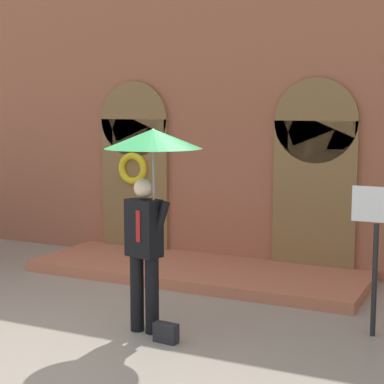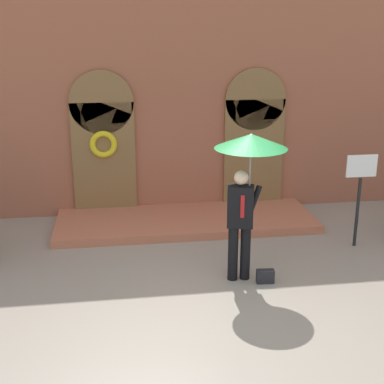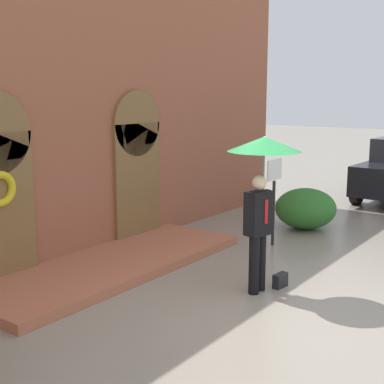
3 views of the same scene
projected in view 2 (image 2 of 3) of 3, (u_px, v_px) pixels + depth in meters
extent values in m
plane|color=gray|center=(213.00, 297.00, 8.02)|extent=(80.00, 80.00, 0.00)
cube|color=#9E563D|center=(178.00, 80.00, 11.14)|extent=(14.00, 0.50, 5.60)
cube|color=brown|center=(104.00, 160.00, 11.13)|extent=(1.30, 0.08, 2.40)
cylinder|color=brown|center=(101.00, 102.00, 10.77)|extent=(1.30, 0.08, 1.30)
cube|color=brown|center=(254.00, 155.00, 11.57)|extent=(1.30, 0.08, 2.40)
cylinder|color=brown|center=(256.00, 99.00, 11.21)|extent=(1.30, 0.08, 1.30)
torus|color=yellow|center=(103.00, 144.00, 10.96)|extent=(0.56, 0.12, 0.56)
cube|color=#B56346|center=(186.00, 221.00, 10.88)|extent=(5.20, 1.80, 0.16)
cylinder|color=black|center=(233.00, 253.00, 8.45)|extent=(0.16, 0.16, 0.90)
cylinder|color=black|center=(245.00, 252.00, 8.47)|extent=(0.16, 0.16, 0.90)
cube|color=black|center=(240.00, 206.00, 8.22)|extent=(0.45, 0.33, 0.66)
cube|color=#A51919|center=(243.00, 207.00, 8.09)|extent=(0.06, 0.02, 0.36)
sphere|color=beige|center=(241.00, 178.00, 8.09)|extent=(0.22, 0.22, 0.22)
cylinder|color=black|center=(255.00, 200.00, 8.22)|extent=(0.22, 0.09, 0.46)
cylinder|color=gray|center=(250.00, 180.00, 8.12)|extent=(0.02, 0.02, 0.98)
cone|color=#1E7538|center=(251.00, 141.00, 7.94)|extent=(1.10, 1.10, 0.22)
cone|color=white|center=(251.00, 140.00, 7.93)|extent=(0.61, 0.61, 0.20)
cube|color=black|center=(265.00, 276.00, 8.43)|extent=(0.29, 0.14, 0.22)
cylinder|color=black|center=(357.00, 212.00, 9.68)|extent=(0.06, 0.06, 1.30)
cube|color=white|center=(362.00, 166.00, 9.42)|extent=(0.56, 0.03, 0.40)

